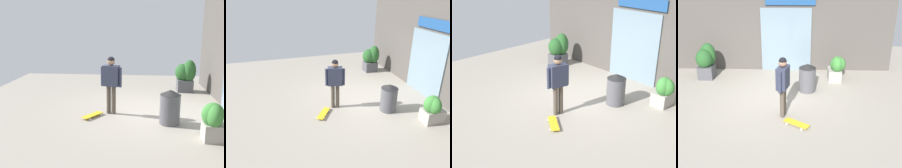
{
  "view_description": "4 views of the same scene",
  "coord_description": "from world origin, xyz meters",
  "views": [
    {
      "loc": [
        8.0,
        -0.2,
        2.68
      ],
      "look_at": [
        0.44,
        -0.88,
        0.96
      ],
      "focal_mm": 43.16,
      "sensor_mm": 36.0,
      "label": 1
    },
    {
      "loc": [
        6.52,
        -2.75,
        3.82
      ],
      "look_at": [
        0.44,
        -0.88,
        0.96
      ],
      "focal_mm": 34.41,
      "sensor_mm": 36.0,
      "label": 2
    },
    {
      "loc": [
        5.8,
        -5.93,
        4.2
      ],
      "look_at": [
        0.44,
        -0.88,
        0.96
      ],
      "focal_mm": 48.52,
      "sensor_mm": 36.0,
      "label": 3
    },
    {
      "loc": [
        0.67,
        -8.09,
        4.19
      ],
      "look_at": [
        0.44,
        -0.88,
        0.96
      ],
      "focal_mm": 46.67,
      "sensor_mm": 36.0,
      "label": 4
    }
  ],
  "objects": [
    {
      "name": "building_facade",
      "position": [
        0.01,
        2.79,
        1.94
      ],
      "size": [
        8.43,
        0.31,
        3.92
      ],
      "color": "#4C4742",
      "rests_on": "ground_plane"
    },
    {
      "name": "trash_bin",
      "position": [
        0.96,
        0.74,
        0.48
      ],
      "size": [
        0.56,
        0.56,
        0.95
      ],
      "color": "#4C4C51",
      "rests_on": "ground_plane"
    },
    {
      "name": "planter_box_left",
      "position": [
        2.01,
        1.62,
        0.5
      ],
      "size": [
        0.59,
        0.72,
        0.93
      ],
      "color": "gray",
      "rests_on": "ground_plane"
    },
    {
      "name": "planter_box_right",
      "position": [
        -2.67,
        1.8,
        0.71
      ],
      "size": [
        0.65,
        0.79,
        1.28
      ],
      "color": "#47474C",
      "rests_on": "ground_plane"
    },
    {
      "name": "skateboarder",
      "position": [
        0.25,
        -0.92,
        1.07
      ],
      "size": [
        0.37,
        0.64,
        1.73
      ],
      "rotation": [
        0.0,
        0.0,
        -0.25
      ],
      "color": "#4C4238",
      "rests_on": "ground_plane"
    },
    {
      "name": "skateboard",
      "position": [
        0.63,
        -1.43,
        0.06
      ],
      "size": [
        0.73,
        0.59,
        0.08
      ],
      "rotation": [
        0.0,
        0.0,
        -0.58
      ],
      "color": "gold",
      "rests_on": "ground_plane"
    },
    {
      "name": "ground_plane",
      "position": [
        0.0,
        0.0,
        0.0
      ],
      "size": [
        12.0,
        12.0,
        0.0
      ],
      "primitive_type": "plane",
      "color": "gray"
    }
  ]
}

